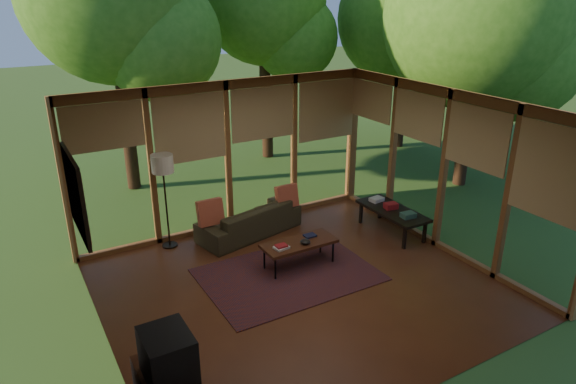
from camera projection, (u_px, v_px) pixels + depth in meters
floor at (300, 287)px, 7.63m from camera, size 5.50×5.50×0.00m
ceiling at (302, 108)px, 6.64m from camera, size 5.50×5.50×0.00m
wall_left at (96, 251)px, 5.85m from camera, size 0.04×5.00×2.70m
wall_front at (432, 288)px, 5.13m from camera, size 5.50×0.04×2.70m
window_wall_back at (228, 157)px, 9.14m from camera, size 5.50×0.12×2.70m
window_wall_right at (444, 171)px, 8.42m from camera, size 0.12×5.00×2.70m
exterior_lawn at (377, 117)px, 17.80m from camera, size 40.00×40.00×0.00m
tree_ne at (264, 2)px, 12.31m from camera, size 3.02×3.02×5.37m
tree_se at (477, 18)px, 10.35m from camera, size 3.78×3.78×5.49m
tree_far at (403, 19)px, 13.22m from camera, size 3.39×3.39×5.13m
rug at (288, 274)px, 7.96m from camera, size 2.60×1.84×0.01m
sofa at (249, 220)px, 9.21m from camera, size 2.02×1.14×0.56m
pillow_left at (210, 213)px, 8.70m from camera, size 0.44×0.23×0.46m
pillow_right at (287, 197)px, 9.40m from camera, size 0.41×0.22×0.43m
ct_book_lower at (281, 247)px, 7.87m from camera, size 0.24×0.20×0.03m
ct_book_upper at (281, 246)px, 7.86m from camera, size 0.18×0.13×0.03m
ct_book_side at (310, 236)px, 8.25m from camera, size 0.19×0.14×0.03m
ct_bowl at (305, 242)px, 8.01m from camera, size 0.16×0.16×0.07m
television at (168, 356)px, 4.93m from camera, size 0.45×0.55×0.50m
console_book_a at (408, 215)px, 8.86m from camera, size 0.25×0.19×0.09m
console_book_b at (391, 206)px, 9.21m from camera, size 0.25×0.20×0.10m
console_book_c at (377, 199)px, 9.54m from camera, size 0.27×0.21×0.07m
floor_lamp at (163, 169)px, 8.35m from camera, size 0.36×0.36×1.65m
coffee_table at (299, 244)px, 8.09m from camera, size 1.20×0.50×0.43m
side_console at (392, 212)px, 9.21m from camera, size 0.60×1.40×0.46m
wall_painting at (76, 195)px, 6.92m from camera, size 0.06×1.35×1.15m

